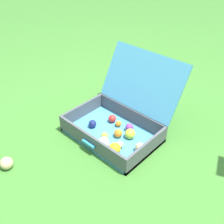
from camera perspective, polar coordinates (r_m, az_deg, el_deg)
ground_plane at (r=1.92m, az=-0.67°, el=-5.31°), size 16.00×16.00×0.00m
open_suitcase at (r=1.89m, az=1.93°, el=-1.49°), size 0.65×0.67×0.53m
stray_ball_on_grass at (r=1.80m, az=-22.09°, el=-10.34°), size 0.08×0.08×0.08m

